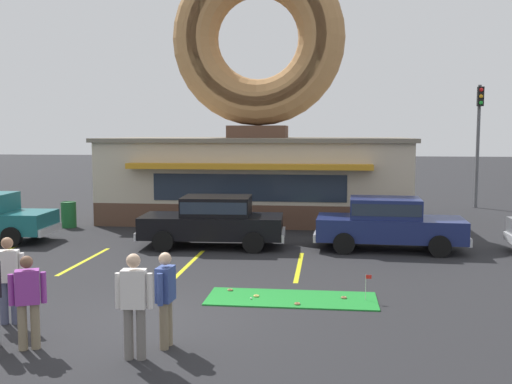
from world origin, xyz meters
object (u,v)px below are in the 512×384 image
at_px(putting_flag_pin, 367,281).
at_px(trash_bin, 69,214).
at_px(pedestrian_leather_jacket_man, 134,301).
at_px(pedestrian_hooded_kid, 8,276).
at_px(car_black, 214,219).
at_px(golf_ball, 251,298).
at_px(traffic_light_pole, 479,130).
at_px(pedestrian_clipboard_woman, 166,295).
at_px(pedestrian_blue_sweater_man, 28,298).
at_px(car_navy, 388,222).

xyz_separation_m(putting_flag_pin, trash_bin, (-10.58, 8.76, 0.06)).
bearing_deg(pedestrian_leather_jacket_man, pedestrian_hooded_kid, 153.70).
height_order(putting_flag_pin, car_black, car_black).
bearing_deg(golf_ball, car_black, 108.22).
relative_size(trash_bin, traffic_light_pole, 0.17).
xyz_separation_m(golf_ball, trash_bin, (-8.11, 9.01, 0.45)).
bearing_deg(traffic_light_pole, trash_bin, -154.75).
bearing_deg(pedestrian_leather_jacket_man, putting_flag_pin, 44.13).
xyz_separation_m(golf_ball, pedestrian_hooded_kid, (-4.31, -2.07, 0.86)).
bearing_deg(pedestrian_leather_jacket_man, pedestrian_clipboard_woman, 59.35).
relative_size(car_black, traffic_light_pole, 0.80).
bearing_deg(putting_flag_pin, pedestrian_blue_sweater_man, -148.40).
xyz_separation_m(pedestrian_hooded_kid, pedestrian_clipboard_woman, (3.25, -0.85, -0.02)).
distance_m(putting_flag_pin, trash_bin, 13.73).
distance_m(golf_ball, traffic_light_pole, 19.35).
distance_m(pedestrian_hooded_kid, pedestrian_leather_jacket_man, 3.24).
height_order(putting_flag_pin, pedestrian_hooded_kid, pedestrian_hooded_kid).
bearing_deg(golf_ball, pedestrian_leather_jacket_man, -111.88).
relative_size(pedestrian_leather_jacket_man, pedestrian_clipboard_woman, 1.06).
relative_size(pedestrian_hooded_kid, pedestrian_clipboard_woman, 1.02).
height_order(pedestrian_leather_jacket_man, traffic_light_pole, traffic_light_pole).
distance_m(golf_ball, pedestrian_blue_sweater_man, 4.73).
xyz_separation_m(golf_ball, pedestrian_blue_sweater_man, (-3.29, -3.29, 0.82)).
relative_size(putting_flag_pin, pedestrian_clipboard_woman, 0.34).
bearing_deg(golf_ball, traffic_light_pole, 62.90).
height_order(pedestrian_clipboard_woman, traffic_light_pole, traffic_light_pole).
bearing_deg(trash_bin, pedestrian_clipboard_woman, -59.44).
height_order(putting_flag_pin, pedestrian_clipboard_woman, pedestrian_clipboard_woman).
distance_m(car_black, pedestrian_blue_sweater_man, 9.23).
relative_size(pedestrian_leather_jacket_man, traffic_light_pole, 0.29).
distance_m(pedestrian_leather_jacket_man, traffic_light_pole, 22.94).
bearing_deg(traffic_light_pole, pedestrian_hooded_kid, -124.33).
bearing_deg(trash_bin, car_navy, -14.56).
relative_size(putting_flag_pin, trash_bin, 0.56).
bearing_deg(car_black, pedestrian_leather_jacket_man, -86.86).
bearing_deg(putting_flag_pin, pedestrian_leather_jacket_man, -135.87).
relative_size(pedestrian_blue_sweater_man, pedestrian_clipboard_woman, 0.98).
xyz_separation_m(putting_flag_pin, car_navy, (0.99, 5.75, 0.43)).
bearing_deg(pedestrian_clipboard_woman, golf_ball, 70.03).
height_order(pedestrian_clipboard_woman, trash_bin, pedestrian_clipboard_woman).
bearing_deg(pedestrian_hooded_kid, trash_bin, 108.91).
relative_size(golf_ball, putting_flag_pin, 0.08).
xyz_separation_m(car_black, pedestrian_hooded_kid, (-2.39, -7.91, 0.04)).
distance_m(car_black, car_navy, 5.38).
bearing_deg(car_black, golf_ball, -71.78).
bearing_deg(pedestrian_leather_jacket_man, golf_ball, 68.12).
height_order(golf_ball, pedestrian_hooded_kid, pedestrian_hooded_kid).
bearing_deg(pedestrian_hooded_kid, car_navy, 46.11).
xyz_separation_m(pedestrian_blue_sweater_man, traffic_light_pole, (11.95, 20.21, 2.84)).
bearing_deg(traffic_light_pole, pedestrian_leather_jacket_man, -116.24).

